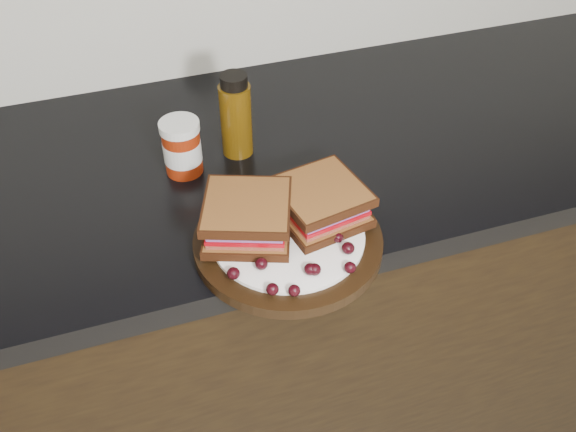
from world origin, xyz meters
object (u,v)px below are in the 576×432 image
condiment_jar (182,147)px  oil_bottle (236,115)px  sandwich_left (247,217)px  plate (288,242)px

condiment_jar → oil_bottle: (0.10, 0.03, 0.03)m
sandwich_left → oil_bottle: (0.05, 0.23, 0.02)m
plate → oil_bottle: 0.26m
sandwich_left → condiment_jar: size_ratio=1.28×
plate → oil_bottle: (-0.01, 0.25, 0.07)m
sandwich_left → condiment_jar: bearing=125.3°
plate → sandwich_left: (-0.05, 0.02, 0.04)m
plate → oil_bottle: oil_bottle is taller
oil_bottle → condiment_jar: bearing=-165.8°
sandwich_left → condiment_jar: (-0.05, 0.20, -0.00)m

